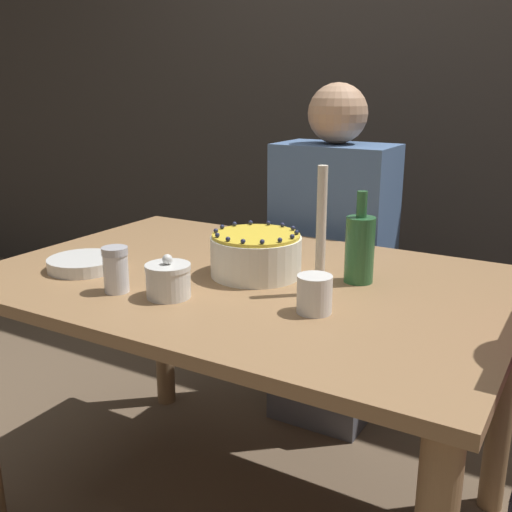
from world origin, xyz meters
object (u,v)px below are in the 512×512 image
Objects in this scene: sugar_bowl at (168,280)px; sugar_shaker at (116,269)px; cake at (256,255)px; bottle at (360,248)px; person_man_blue_shirt at (332,279)px; candle at (321,243)px.

sugar_shaker is at bearing -165.57° from sugar_bowl.
cake is at bearing 69.81° from sugar_bowl.
person_man_blue_shirt is (-0.30, 0.55, -0.29)m from bottle.
person_man_blue_shirt is (-0.05, 0.63, -0.26)m from cake.
person_man_blue_shirt is (-0.25, 0.68, -0.32)m from candle.
candle is (0.29, 0.20, 0.08)m from sugar_bowl.
sugar_shaker reaches higher than sugar_bowl.
cake is at bearing 51.80° from sugar_shaker.
candle is 0.25× the size of person_man_blue_shirt.
person_man_blue_shirt is (0.17, 0.91, -0.26)m from sugar_shaker.
sugar_bowl is at bearing -110.19° from cake.
bottle is (0.25, 0.08, 0.03)m from cake.
candle is 0.14m from bottle.
candle is at bearing -13.97° from cake.
sugar_bowl is 0.35× the size of candle.
sugar_shaker is at bearing -142.38° from bottle.
bottle reaches higher than cake.
candle is at bearing 33.79° from sugar_bowl.
sugar_shaker is 0.59m from bottle.
person_man_blue_shirt reaches higher than bottle.
sugar_bowl is 0.91m from person_man_blue_shirt.
bottle is (0.34, 0.33, 0.05)m from sugar_bowl.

